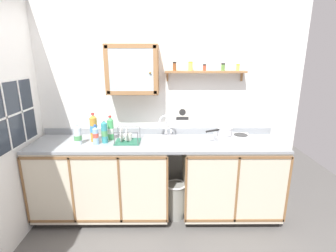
{
  "coord_description": "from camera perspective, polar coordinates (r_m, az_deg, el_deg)",
  "views": [
    {
      "loc": [
        0.11,
        -2.45,
        1.91
      ],
      "look_at": [
        0.13,
        0.41,
        1.12
      ],
      "focal_mm": 26.6,
      "sensor_mm": 36.0,
      "label": 1
    }
  ],
  "objects": [
    {
      "name": "floor",
      "position": [
        3.11,
        -2.48,
        -22.49
      ],
      "size": [
        5.91,
        5.91,
        0.0
      ],
      "primitive_type": "plane",
      "color": "#565451",
      "rests_on": "ground"
    },
    {
      "name": "countertop",
      "position": [
        2.9,
        -2.5,
        -3.9
      ],
      "size": [
        2.87,
        0.65,
        0.03
      ],
      "primitive_type": "cube",
      "color": "gray",
      "rests_on": "lower_cabinet_run"
    },
    {
      "name": "back_wall",
      "position": [
        3.12,
        -2.37,
        5.02
      ],
      "size": [
        3.51,
        0.07,
        2.67
      ],
      "color": "white",
      "rests_on": "ground"
    },
    {
      "name": "lower_cabinet_run_right",
      "position": [
        3.19,
        13.96,
        -11.9
      ],
      "size": [
        1.14,
        0.63,
        0.94
      ],
      "color": "black",
      "rests_on": "ground"
    },
    {
      "name": "lower_cabinet_run",
      "position": [
        3.18,
        -14.63,
        -11.95
      ],
      "size": [
        1.58,
        0.63,
        0.94
      ],
      "color": "black",
      "rests_on": "ground"
    },
    {
      "name": "spice_shelf",
      "position": [
        3.01,
        8.46,
        12.37
      ],
      "size": [
        0.95,
        0.14,
        0.23
      ],
      "color": "#996B42"
    },
    {
      "name": "dish_rack",
      "position": [
        2.91,
        -9.47,
        -2.99
      ],
      "size": [
        0.28,
        0.25,
        0.17
      ],
      "color": "#26664C",
      "rests_on": "countertop"
    },
    {
      "name": "saucepan",
      "position": [
        2.96,
        12.76,
        -1.05
      ],
      "size": [
        0.33,
        0.22,
        0.09
      ],
      "color": "silver",
      "rests_on": "hot_plate_stove"
    },
    {
      "name": "trash_bin",
      "position": [
        3.17,
        1.73,
        -16.52
      ],
      "size": [
        0.26,
        0.26,
        0.45
      ],
      "color": "gray",
      "rests_on": "ground"
    },
    {
      "name": "bottle_soda_green_1",
      "position": [
        3.02,
        -13.02,
        -0.64
      ],
      "size": [
        0.08,
        0.08,
        0.29
      ],
      "color": "#4CB266",
      "rests_on": "countertop"
    },
    {
      "name": "bottle_juice_amber_4",
      "position": [
        2.99,
        -16.65,
        -0.47
      ],
      "size": [
        0.08,
        0.08,
        0.34
      ],
      "color": "gold",
      "rests_on": "countertop"
    },
    {
      "name": "bottle_water_blue_2",
      "position": [
        2.89,
        -16.24,
        -2.07
      ],
      "size": [
        0.07,
        0.07,
        0.23
      ],
      "color": "#8CB7E0",
      "rests_on": "countertop"
    },
    {
      "name": "mug",
      "position": [
        2.94,
        -9.15,
        -2.54
      ],
      "size": [
        0.11,
        0.08,
        0.09
      ],
      "color": "white",
      "rests_on": "countertop"
    },
    {
      "name": "window",
      "position": [
        2.98,
        -31.94,
        2.25
      ],
      "size": [
        0.03,
        0.8,
        0.7
      ],
      "color": "#262D38"
    },
    {
      "name": "bottle_water_clear_3",
      "position": [
        2.95,
        -19.99,
        -1.97
      ],
      "size": [
        0.08,
        0.08,
        0.25
      ],
      "color": "silver",
      "rests_on": "countertop"
    },
    {
      "name": "wall_cabinet",
      "position": [
        2.95,
        -8.12,
        12.69
      ],
      "size": [
        0.6,
        0.27,
        0.56
      ],
      "color": "#996B42"
    },
    {
      "name": "hot_plate_stove",
      "position": [
        3.0,
        14.61,
        -2.72
      ],
      "size": [
        0.4,
        0.26,
        0.07
      ],
      "color": "silver",
      "rests_on": "countertop"
    },
    {
      "name": "bottle_detergent_teal_0",
      "position": [
        2.92,
        -14.37,
        -1.34
      ],
      "size": [
        0.07,
        0.07,
        0.28
      ],
      "color": "teal",
      "rests_on": "countertop"
    },
    {
      "name": "warning_sign",
      "position": [
        3.12,
        3.32,
        2.65
      ],
      "size": [
        0.18,
        0.01,
        0.22
      ],
      "color": "silver"
    },
    {
      "name": "backsplash",
      "position": [
        3.17,
        -2.32,
        -1.16
      ],
      "size": [
        2.87,
        0.02,
        0.08
      ],
      "primitive_type": "cube",
      "color": "gray",
      "rests_on": "countertop"
    },
    {
      "name": "sink",
      "position": [
        2.94,
        -0.78,
        -3.57
      ],
      "size": [
        0.49,
        0.48,
        0.39
      ],
      "color": "silver",
      "rests_on": "countertop"
    }
  ]
}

